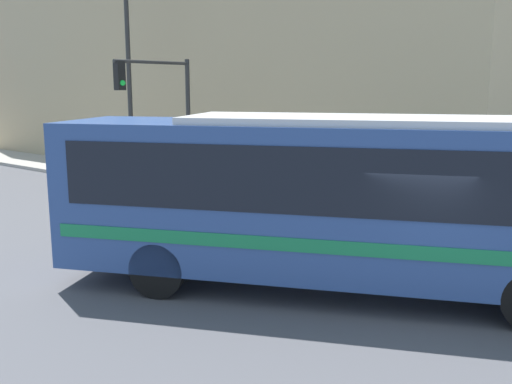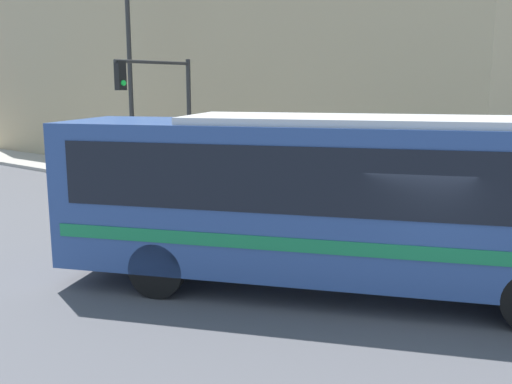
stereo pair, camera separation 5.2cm
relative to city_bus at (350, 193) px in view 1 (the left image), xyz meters
name	(u,v)px [view 1 (the left image)]	position (x,y,z in m)	size (l,w,h in m)	color
ground_plane	(408,302)	(0.25, -1.12, -1.93)	(120.00, 120.00, 0.00)	#515156
sidewalk	(61,166)	(6.19, 18.88, -1.85)	(2.89, 70.00, 0.15)	#A8A399
building_facade	(197,37)	(10.64, 14.06, 4.10)	(6.00, 28.36, 12.07)	tan
city_bus	(350,193)	(0.00, 0.00, 0.00)	(6.80, 10.99, 3.33)	#2D4C8C
fire_hydrant	(385,206)	(5.35, 1.79, -1.40)	(0.26, 0.36, 0.76)	red
traffic_light_pole	(163,100)	(4.29, 9.61, 1.42)	(3.28, 0.35, 4.60)	#2D2D2D
street_lamp	(122,59)	(5.27, 12.91, 2.92)	(2.69, 0.28, 7.98)	#2D2D2D
pedestrian_near_corner	(378,181)	(6.82, 2.75, -0.97)	(0.34, 0.34, 1.60)	#47382D
pedestrian_mid_block	(368,182)	(6.39, 2.88, -0.96)	(0.34, 0.34, 1.62)	slate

